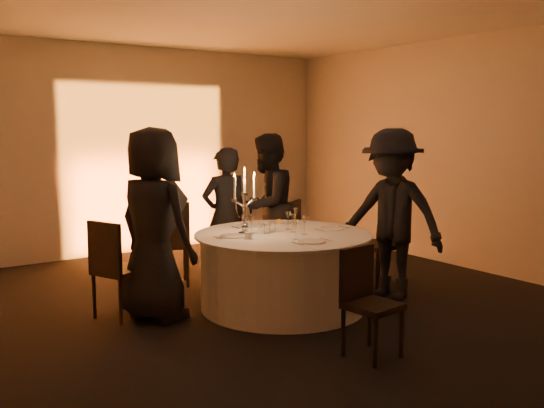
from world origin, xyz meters
TOP-DOWN VIEW (x-y plane):
  - floor at (0.00, 0.00)m, footprint 7.00×7.00m
  - ceiling at (0.00, 0.00)m, footprint 7.00×7.00m
  - wall_back at (0.00, 3.50)m, footprint 7.00×0.00m
  - wall_right at (3.00, 0.00)m, footprint 0.00×7.00m
  - uplighter_fixture at (0.00, 3.20)m, footprint 0.25×0.12m
  - banquet_table at (0.00, 0.00)m, footprint 1.80×1.80m
  - chair_left at (-1.56, 0.60)m, footprint 0.55×0.55m
  - chair_back_left at (-0.60, 1.40)m, footprint 0.56×0.56m
  - chair_back_right at (0.90, 1.19)m, footprint 0.56×0.56m
  - chair_right at (1.47, 0.04)m, footprint 0.45×0.45m
  - chair_front at (-0.20, -1.44)m, footprint 0.43×0.43m
  - guest_left at (-1.23, 0.40)m, footprint 0.84×1.04m
  - guest_back_left at (-0.02, 1.14)m, footprint 0.59×0.40m
  - guest_back_right at (0.60, 1.18)m, footprint 1.07×0.98m
  - guest_right at (1.16, -0.38)m, footprint 1.01×1.33m
  - plate_left at (-0.51, 0.14)m, footprint 0.36×0.26m
  - plate_back_left at (-0.07, 0.54)m, footprint 0.35×0.29m
  - plate_back_right at (0.32, 0.52)m, footprint 0.35×0.27m
  - plate_right at (0.58, -0.07)m, footprint 0.36×0.25m
  - plate_front at (-0.04, -0.53)m, footprint 0.36×0.26m
  - coffee_cup at (-0.45, -0.05)m, footprint 0.11×0.11m
  - candelabra at (-0.35, 0.17)m, footprint 0.29×0.14m
  - wine_glass_a at (0.12, -0.00)m, footprint 0.07×0.07m
  - wine_glass_b at (0.41, 0.34)m, footprint 0.07×0.07m
  - wine_glass_c at (-0.35, 0.18)m, footprint 0.07×0.07m
  - wine_glass_d at (-0.09, -0.34)m, footprint 0.07×0.07m
  - wine_glass_e at (0.18, 0.16)m, footprint 0.07×0.07m
  - wine_glass_f at (-0.27, 0.17)m, footprint 0.07×0.07m
  - wine_glass_g at (0.14, -0.17)m, footprint 0.07×0.07m
  - tumbler_a at (-0.26, 0.32)m, footprint 0.07×0.07m
  - tumbler_b at (-0.03, 0.15)m, footprint 0.07×0.07m
  - tumbler_c at (-0.14, 0.09)m, footprint 0.07×0.07m

SIDE VIEW (x-z plane):
  - floor at x=0.00m, z-range 0.00..0.00m
  - uplighter_fixture at x=0.00m, z-range 0.00..0.10m
  - banquet_table at x=0.00m, z-range 0.00..0.77m
  - chair_front at x=-0.20m, z-range 0.05..0.93m
  - chair_back_right at x=0.90m, z-range 0.06..0.98m
  - chair_left at x=-1.56m, z-range 0.06..1.02m
  - chair_back_left at x=-0.60m, z-range 0.06..1.06m
  - chair_right at x=1.47m, z-range 0.07..1.08m
  - plate_right at x=0.58m, z-range 0.77..0.78m
  - plate_left at x=-0.51m, z-range 0.77..0.78m
  - plate_front at x=-0.04m, z-range 0.77..0.78m
  - plate_back_left at x=-0.07m, z-range 0.77..0.78m
  - plate_back_right at x=0.32m, z-range 0.75..0.83m
  - coffee_cup at x=-0.45m, z-range 0.77..0.83m
  - guest_back_left at x=-0.02m, z-range 0.00..1.61m
  - tumbler_a at x=-0.26m, z-range 0.77..0.86m
  - tumbler_b at x=-0.03m, z-range 0.77..0.86m
  - tumbler_c at x=-0.14m, z-range 0.77..0.86m
  - guest_back_right at x=0.60m, z-range 0.00..1.76m
  - wine_glass_a at x=0.12m, z-range 0.81..1.00m
  - wine_glass_b at x=0.41m, z-range 0.81..1.00m
  - wine_glass_c at x=-0.35m, z-range 0.81..1.00m
  - wine_glass_d at x=-0.09m, z-range 0.81..1.00m
  - wine_glass_e at x=0.18m, z-range 0.81..1.00m
  - wine_glass_f at x=-0.27m, z-range 0.81..1.00m
  - wine_glass_g at x=0.14m, z-range 0.81..1.00m
  - guest_right at x=1.16m, z-range 0.00..1.83m
  - guest_left at x=-1.23m, z-range 0.00..1.85m
  - candelabra at x=-0.35m, z-range 0.67..1.35m
  - wall_back at x=0.00m, z-range -2.00..5.00m
  - wall_right at x=3.00m, z-range -2.00..5.00m
  - ceiling at x=0.00m, z-range 3.00..3.00m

